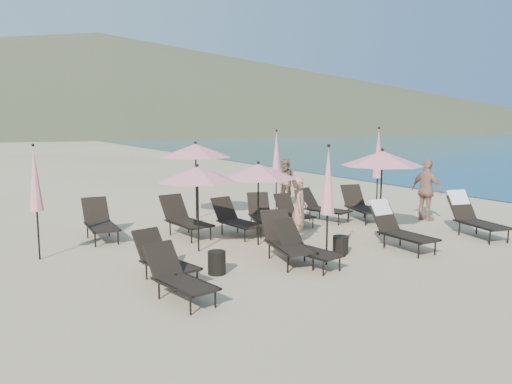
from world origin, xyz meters
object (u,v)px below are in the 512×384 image
umbrella_closed_1 (378,154)px  umbrella_open_3 (196,151)px  lounger_1 (178,276)px  lounger_10 (322,206)px  lounger_6 (100,221)px  umbrella_open_0 (197,174)px  lounger_0 (164,258)px  umbrella_open_2 (382,158)px  beachgoer_c (427,190)px  lounger_5 (473,216)px  lounger_4 (398,227)px  lounger_7 (184,218)px  lounger_9 (293,211)px  umbrella_closed_3 (276,155)px  beachgoer_b (286,181)px  umbrella_closed_2 (35,180)px  lounger_2 (286,240)px  umbrella_open_1 (258,171)px  side_table_1 (340,245)px  beachgoer_a (299,210)px  umbrella_closed_0 (328,182)px  side_table_0 (217,263)px  lounger_12 (262,213)px  lounger_8 (235,219)px  lounger_11 (361,205)px  lounger_3 (305,246)px

umbrella_closed_1 → umbrella_open_3: bearing=156.9°
lounger_1 → lounger_10: bearing=22.9°
lounger_6 → umbrella_open_0: size_ratio=0.86×
lounger_10 → lounger_0: bearing=-171.4°
umbrella_open_2 → beachgoer_c: umbrella_open_2 is taller
lounger_5 → beachgoer_c: beachgoer_c is taller
lounger_4 → lounger_7: lounger_4 is taller
lounger_9 → umbrella_closed_3: (0.69, 2.04, 1.52)m
umbrella_open_2 → lounger_1: bearing=-162.8°
lounger_0 → lounger_4: (5.64, -0.43, 0.10)m
umbrella_open_2 → beachgoer_b: size_ratio=1.40×
umbrella_open_0 → beachgoer_c: (7.51, 0.02, -0.87)m
umbrella_closed_1 → umbrella_closed_2: size_ratio=1.12×
lounger_2 → umbrella_open_1: umbrella_open_1 is taller
lounger_0 → umbrella_open_1: (2.91, 1.47, 1.40)m
side_table_1 → umbrella_open_1: bearing=127.3°
beachgoer_a → umbrella_closed_1: bearing=-28.6°
lounger_1 → beachgoer_b: size_ratio=0.98×
lounger_2 → umbrella_closed_2: umbrella_closed_2 is taller
lounger_0 → beachgoer_b: size_ratio=1.00×
umbrella_closed_0 → beachgoer_c: bearing=23.0°
lounger_5 → lounger_9: size_ratio=1.30×
side_table_0 → side_table_1: bearing=0.4°
lounger_10 → umbrella_closed_2: umbrella_closed_2 is taller
lounger_12 → beachgoer_b: size_ratio=1.07×
lounger_8 → side_table_0: size_ratio=3.70×
lounger_7 → umbrella_closed_3: size_ratio=0.68×
lounger_8 → lounger_11: bearing=-9.0°
beachgoer_a → lounger_4: bearing=-95.1°
lounger_3 → umbrella_open_0: umbrella_open_0 is taller
lounger_4 → lounger_12: size_ratio=0.99×
lounger_9 → beachgoer_a: (-1.11, -1.96, 0.44)m
beachgoer_c → lounger_11: bearing=55.4°
lounger_7 → beachgoer_a: size_ratio=1.12×
umbrella_open_0 → side_table_1: (2.75, -1.78, -1.60)m
lounger_1 → lounger_4: lounger_4 is taller
umbrella_open_2 → umbrella_open_3: 5.61m
lounger_5 → umbrella_open_0: 7.35m
lounger_9 → umbrella_closed_2: (-6.94, -0.45, 1.37)m
umbrella_open_2 → umbrella_open_0: bearing=170.7°
lounger_7 → lounger_10: lounger_7 is taller
lounger_6 → side_table_1: bearing=-41.6°
lounger_1 → lounger_9: bearing=27.9°
lounger_10 → beachgoer_b: size_ratio=1.07×
umbrella_open_2 → side_table_1: umbrella_open_2 is taller
umbrella_open_1 → beachgoer_a: (1.01, -0.28, -0.99)m
umbrella_open_1 → umbrella_open_3: size_ratio=0.86×
lounger_6 → beachgoer_b: 7.63m
umbrella_closed_2 → beachgoer_c: (10.82, -1.05, -0.83)m
umbrella_open_0 → umbrella_open_3: (1.48, 3.67, 0.32)m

